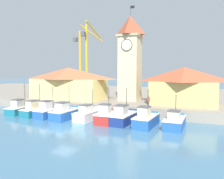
{
  "coord_description": "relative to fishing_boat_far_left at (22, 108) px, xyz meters",
  "views": [
    {
      "loc": [
        13.95,
        -19.28,
        6.14
      ],
      "look_at": [
        1.07,
        10.52,
        3.5
      ],
      "focal_mm": 35.0,
      "sensor_mm": 36.0,
      "label": 1
    }
  ],
  "objects": [
    {
      "name": "port_crane_far",
      "position": [
        -1.23,
        21.61,
        6.81
      ],
      "size": [
        2.0,
        8.47,
        16.9
      ],
      "color": "#976E11",
      "rests_on": "quay_wharf"
    },
    {
      "name": "fishing_boat_far_left",
      "position": [
        0.0,
        0.0,
        0.0
      ],
      "size": [
        2.27,
        5.18,
        4.38
      ],
      "color": "#196B7F",
      "rests_on": "ground"
    },
    {
      "name": "fishing_boat_right_outer",
      "position": [
        18.98,
        -0.35,
        0.09
      ],
      "size": [
        2.17,
        4.83,
        4.16
      ],
      "color": "#2356A8",
      "rests_on": "ground"
    },
    {
      "name": "quay_wharf",
      "position": [
        11.11,
        23.69,
        -0.04
      ],
      "size": [
        120.0,
        40.0,
        1.36
      ],
      "primitive_type": "cube",
      "color": "gray",
      "rests_on": "ground"
    },
    {
      "name": "warehouse_left",
      "position": [
        2.48,
        8.5,
        3.46
      ],
      "size": [
        13.28,
        6.02,
        5.51
      ],
      "color": "#E5D17A",
      "rests_on": "quay_wharf"
    },
    {
      "name": "dock_worker_near_tower",
      "position": [
        18.07,
        4.35,
        1.49
      ],
      "size": [
        0.34,
        0.22,
        1.62
      ],
      "color": "#33333D",
      "rests_on": "quay_wharf"
    },
    {
      "name": "fishing_boat_far_right",
      "position": [
        22.02,
        0.29,
        -0.01
      ],
      "size": [
        2.11,
        4.71,
        3.61
      ],
      "color": "#2356A8",
      "rests_on": "ground"
    },
    {
      "name": "fishing_boat_left_inner",
      "position": [
        5.61,
        -0.5,
        0.06
      ],
      "size": [
        2.21,
        4.78,
        4.06
      ],
      "color": "#2356A8",
      "rests_on": "ground"
    },
    {
      "name": "port_crane_near",
      "position": [
        -5.21,
        25.33,
        6.64
      ],
      "size": [
        5.12,
        7.23,
        16.99
      ],
      "color": "#976E11",
      "rests_on": "quay_wharf"
    },
    {
      "name": "fishing_boat_mid_left",
      "position": [
        8.32,
        -0.56,
        0.07
      ],
      "size": [
        2.17,
        5.03,
        4.25
      ],
      "color": "#2356A8",
      "rests_on": "ground"
    },
    {
      "name": "fishing_boat_mid_right",
      "position": [
        14.19,
        -0.47,
        0.09
      ],
      "size": [
        2.18,
        4.18,
        4.27
      ],
      "color": "#AD2823",
      "rests_on": "ground"
    },
    {
      "name": "fishing_boat_left_outer",
      "position": [
        3.17,
        -0.38,
        0.02
      ],
      "size": [
        2.03,
        4.96,
        4.4
      ],
      "color": "#196B7F",
      "rests_on": "ground"
    },
    {
      "name": "fishing_boat_right_inner",
      "position": [
        16.13,
        0.17,
        0.07
      ],
      "size": [
        2.31,
        5.33,
        4.2
      ],
      "color": "navy",
      "rests_on": "ground"
    },
    {
      "name": "fishing_boat_center",
      "position": [
        11.37,
        0.21,
        0.0
      ],
      "size": [
        2.24,
        5.27,
        3.81
      ],
      "color": "silver",
      "rests_on": "ground"
    },
    {
      "name": "warehouse_right",
      "position": [
        22.08,
        9.46,
        3.45
      ],
      "size": [
        9.43,
        6.85,
        5.48
      ],
      "color": "tan",
      "rests_on": "quay_wharf"
    },
    {
      "name": "clock_tower",
      "position": [
        13.25,
        10.81,
        8.06
      ],
      "size": [
        3.72,
        3.72,
        15.61
      ],
      "color": "beige",
      "rests_on": "quay_wharf"
    },
    {
      "name": "ground_plane",
      "position": [
        11.11,
        -4.83,
        -0.71
      ],
      "size": [
        300.0,
        300.0,
        0.0
      ],
      "primitive_type": "plane",
      "color": "teal"
    }
  ]
}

